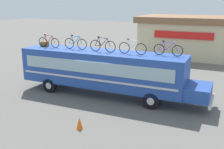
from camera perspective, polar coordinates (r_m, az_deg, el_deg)
name	(u,v)px	position (r m, az deg, el deg)	size (l,w,h in m)	color
ground_plane	(101,94)	(18.18, -2.25, -4.17)	(120.00, 120.00, 0.00)	#605E59
bus	(104,69)	(17.57, -1.62, 1.06)	(12.46, 2.42, 2.90)	#23479E
luggage_bag_1	(45,44)	(19.94, -13.94, 6.24)	(0.52, 0.32, 0.33)	olive
rooftop_bicycle_1	(49,42)	(19.36, -13.13, 6.66)	(1.71, 0.44, 0.90)	black
rooftop_bicycle_2	(75,43)	(18.33, -7.67, 6.51)	(1.71, 0.44, 0.95)	black
rooftop_bicycle_3	(103,46)	(17.20, -1.99, 6.08)	(1.79, 0.44, 0.97)	black
rooftop_bicycle_4	(132,48)	(16.48, 4.31, 5.60)	(1.77, 0.44, 0.93)	black
rooftop_bicycle_5	(168,49)	(16.33, 11.67, 5.17)	(1.74, 0.44, 0.88)	black
roadside_building	(188,36)	(31.60, 15.67, 7.79)	(10.52, 6.88, 4.38)	beige
traffic_cone	(80,123)	(13.49, -6.83, -10.09)	(0.32, 0.32, 0.59)	orange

